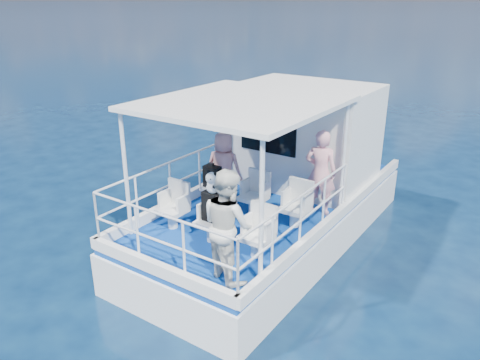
% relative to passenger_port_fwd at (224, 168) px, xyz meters
% --- Properties ---
extents(ground, '(2000.00, 2000.00, 0.00)m').
position_rel_passenger_port_fwd_xyz_m(ground, '(0.81, -0.36, -1.64)').
color(ground, '#071B37').
rests_on(ground, ground).
extents(hull, '(3.00, 7.00, 1.60)m').
position_rel_passenger_port_fwd_xyz_m(hull, '(0.81, 0.64, -1.64)').
color(hull, white).
rests_on(hull, ground).
extents(deck, '(2.90, 6.90, 0.10)m').
position_rel_passenger_port_fwd_xyz_m(deck, '(0.81, 0.64, -0.79)').
color(deck, navy).
rests_on(deck, hull).
extents(cabin, '(2.85, 2.00, 2.20)m').
position_rel_passenger_port_fwd_xyz_m(cabin, '(0.81, 1.94, 0.36)').
color(cabin, white).
rests_on(cabin, deck).
extents(canopy, '(3.00, 3.20, 0.08)m').
position_rel_passenger_port_fwd_xyz_m(canopy, '(0.81, -0.56, 1.50)').
color(canopy, white).
rests_on(canopy, cabin).
extents(canopy_posts, '(2.77, 2.97, 2.20)m').
position_rel_passenger_port_fwd_xyz_m(canopy_posts, '(0.81, -0.61, 0.36)').
color(canopy_posts, white).
rests_on(canopy_posts, deck).
extents(railings, '(2.84, 3.59, 1.00)m').
position_rel_passenger_port_fwd_xyz_m(railings, '(0.81, -0.93, -0.24)').
color(railings, white).
rests_on(railings, deck).
extents(seat_port_fwd, '(0.48, 0.46, 0.38)m').
position_rel_passenger_port_fwd_xyz_m(seat_port_fwd, '(-0.09, -0.16, -0.55)').
color(seat_port_fwd, silver).
rests_on(seat_port_fwd, deck).
extents(seat_center_fwd, '(0.48, 0.46, 0.38)m').
position_rel_passenger_port_fwd_xyz_m(seat_center_fwd, '(0.81, -0.16, -0.55)').
color(seat_center_fwd, silver).
rests_on(seat_center_fwd, deck).
extents(seat_stbd_fwd, '(0.48, 0.46, 0.38)m').
position_rel_passenger_port_fwd_xyz_m(seat_stbd_fwd, '(1.71, -0.16, -0.55)').
color(seat_stbd_fwd, silver).
rests_on(seat_stbd_fwd, deck).
extents(seat_port_aft, '(0.48, 0.46, 0.38)m').
position_rel_passenger_port_fwd_xyz_m(seat_port_aft, '(-0.09, -1.46, -0.55)').
color(seat_port_aft, silver).
rests_on(seat_port_aft, deck).
extents(seat_center_aft, '(0.48, 0.46, 0.38)m').
position_rel_passenger_port_fwd_xyz_m(seat_center_aft, '(0.81, -1.46, -0.55)').
color(seat_center_aft, silver).
rests_on(seat_center_aft, deck).
extents(seat_stbd_aft, '(0.48, 0.46, 0.38)m').
position_rel_passenger_port_fwd_xyz_m(seat_stbd_aft, '(1.71, -1.46, -0.55)').
color(seat_stbd_aft, silver).
rests_on(seat_stbd_aft, deck).
extents(passenger_port_fwd, '(0.65, 0.54, 1.48)m').
position_rel_passenger_port_fwd_xyz_m(passenger_port_fwd, '(0.00, 0.00, 0.00)').
color(passenger_port_fwd, tan).
rests_on(passenger_port_fwd, deck).
extents(passenger_stbd_fwd, '(0.67, 0.51, 1.66)m').
position_rel_passenger_port_fwd_xyz_m(passenger_stbd_fwd, '(1.82, 0.61, 0.09)').
color(passenger_stbd_fwd, pink).
rests_on(passenger_stbd_fwd, deck).
extents(passenger_stbd_aft, '(1.00, 0.90, 1.70)m').
position_rel_passenger_port_fwd_xyz_m(passenger_stbd_aft, '(1.67, -2.19, 0.11)').
color(passenger_stbd_aft, silver).
rests_on(passenger_stbd_aft, deck).
extents(backpack_port, '(0.34, 0.19, 0.44)m').
position_rel_passenger_port_fwd_xyz_m(backpack_port, '(-0.10, -0.24, -0.14)').
color(backpack_port, black).
rests_on(backpack_port, seat_port_fwd).
extents(backpack_center, '(0.35, 0.20, 0.52)m').
position_rel_passenger_port_fwd_xyz_m(backpack_center, '(0.83, -1.44, -0.10)').
color(backpack_center, black).
rests_on(backpack_center, seat_center_aft).
extents(compact_camera, '(0.11, 0.07, 0.07)m').
position_rel_passenger_port_fwd_xyz_m(compact_camera, '(-0.12, -0.25, 0.12)').
color(compact_camera, black).
rests_on(compact_camera, backpack_port).
extents(panda, '(0.25, 0.20, 0.38)m').
position_rel_passenger_port_fwd_xyz_m(panda, '(0.84, -1.46, 0.36)').
color(panda, silver).
rests_on(panda, backpack_center).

